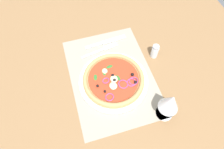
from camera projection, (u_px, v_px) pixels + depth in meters
ground_plane at (111, 77)px, 86.81cm from camera, size 190.00×140.00×2.40cm
placemat at (111, 76)px, 85.61cm from camera, size 48.07×33.98×0.40cm
plate at (113, 81)px, 83.28cm from camera, size 28.51×28.51×1.33cm
pizza at (113, 79)px, 81.75cm from camera, size 25.26×25.26×2.65cm
fork at (102, 50)px, 92.34cm from camera, size 4.91×17.96×0.44cm
knife at (106, 42)px, 94.69cm from camera, size 3.28×20.07×0.62cm
wine_glass at (170, 103)px, 68.53cm from camera, size 7.20×7.20×14.90cm
pepper_shaker at (155, 51)px, 88.57cm from camera, size 3.20×3.20×6.70cm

